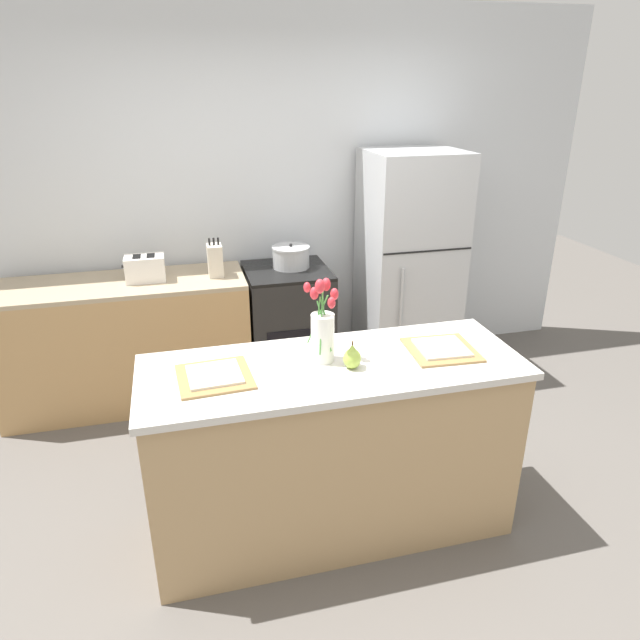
{
  "coord_description": "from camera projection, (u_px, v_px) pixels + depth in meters",
  "views": [
    {
      "loc": [
        -0.65,
        -2.28,
        2.17
      ],
      "look_at": [
        0.0,
        0.25,
        1.07
      ],
      "focal_mm": 32.0,
      "sensor_mm": 36.0,
      "label": 1
    }
  ],
  "objects": [
    {
      "name": "pear_figurine",
      "position": [
        352.0,
        357.0,
        2.6
      ],
      "size": [
        0.08,
        0.08,
        0.14
      ],
      "color": "#9EBC47",
      "rests_on": "kitchen_island"
    },
    {
      "name": "stove_range",
      "position": [
        288.0,
        326.0,
        4.3
      ],
      "size": [
        0.6,
        0.61,
        0.91
      ],
      "color": "black",
      "rests_on": "ground_plane"
    },
    {
      "name": "ground_plane",
      "position": [
        332.0,
        522.0,
        3.03
      ],
      "size": [
        10.0,
        10.0,
        0.0
      ],
      "primitive_type": "plane",
      "color": "#59544F"
    },
    {
      "name": "refrigerator",
      "position": [
        408.0,
        266.0,
        4.37
      ],
      "size": [
        0.68,
        0.67,
        1.71
      ],
      "color": "#B7BABC",
      "rests_on": "ground_plane"
    },
    {
      "name": "kitchen_island",
      "position": [
        333.0,
        448.0,
        2.84
      ],
      "size": [
        1.8,
        0.66,
        0.95
      ],
      "color": "tan",
      "rests_on": "ground_plane"
    },
    {
      "name": "knife_block",
      "position": [
        215.0,
        260.0,
        3.95
      ],
      "size": [
        0.1,
        0.14,
        0.27
      ],
      "color": "beige",
      "rests_on": "back_counter"
    },
    {
      "name": "back_wall",
      "position": [
        262.0,
        198.0,
        4.29
      ],
      "size": [
        5.2,
        0.08,
        2.7
      ],
      "color": "silver",
      "rests_on": "ground_plane"
    },
    {
      "name": "back_counter",
      "position": [
        128.0,
        343.0,
        4.04
      ],
      "size": [
        1.68,
        0.6,
        0.91
      ],
      "color": "tan",
      "rests_on": "ground_plane"
    },
    {
      "name": "toaster",
      "position": [
        145.0,
        268.0,
        3.87
      ],
      "size": [
        0.28,
        0.18,
        0.17
      ],
      "color": "silver",
      "rests_on": "back_counter"
    },
    {
      "name": "plate_setting_left",
      "position": [
        214.0,
        376.0,
        2.53
      ],
      "size": [
        0.34,
        0.34,
        0.02
      ],
      "color": "olive",
      "rests_on": "kitchen_island"
    },
    {
      "name": "plate_setting_right",
      "position": [
        441.0,
        349.0,
        2.79
      ],
      "size": [
        0.34,
        0.34,
        0.02
      ],
      "color": "olive",
      "rests_on": "kitchen_island"
    },
    {
      "name": "cooking_pot",
      "position": [
        291.0,
        257.0,
        4.14
      ],
      "size": [
        0.27,
        0.27,
        0.18
      ],
      "color": "#B2B5B7",
      "rests_on": "stove_range"
    },
    {
      "name": "flower_vase",
      "position": [
        323.0,
        331.0,
        2.63
      ],
      "size": [
        0.15,
        0.17,
        0.43
      ],
      "color": "silver",
      "rests_on": "kitchen_island"
    }
  ]
}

